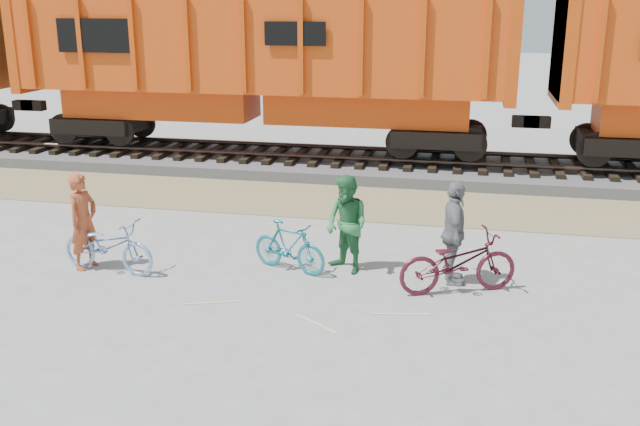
{
  "coord_description": "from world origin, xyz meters",
  "views": [
    {
      "loc": [
        2.9,
        -10.71,
        4.63
      ],
      "look_at": [
        0.28,
        1.5,
        0.91
      ],
      "focal_mm": 40.0,
      "sensor_mm": 36.0,
      "label": 1
    }
  ],
  "objects_px": {
    "person_solo": "(83,221)",
    "person_man": "(347,224)",
    "hopper_car_center": "(261,61)",
    "bicycle_blue": "(108,246)",
    "bicycle_teal": "(289,247)",
    "bicycle_maroon": "(458,262)",
    "person_woman": "(454,233)"
  },
  "relations": [
    {
      "from": "hopper_car_center",
      "to": "bicycle_blue",
      "type": "xyz_separation_m",
      "value": [
        -0.22,
        -8.85,
        -2.52
      ]
    },
    {
      "from": "bicycle_teal",
      "to": "bicycle_maroon",
      "type": "distance_m",
      "value": 2.98
    },
    {
      "from": "bicycle_blue",
      "to": "person_man",
      "type": "xyz_separation_m",
      "value": [
        4.13,
        0.9,
        0.39
      ]
    },
    {
      "from": "hopper_car_center",
      "to": "bicycle_teal",
      "type": "xyz_separation_m",
      "value": [
        2.9,
        -8.15,
        -2.55
      ]
    },
    {
      "from": "bicycle_blue",
      "to": "person_woman",
      "type": "height_order",
      "value": "person_woman"
    },
    {
      "from": "person_man",
      "to": "person_woman",
      "type": "relative_size",
      "value": 0.98
    },
    {
      "from": "hopper_car_center",
      "to": "person_solo",
      "type": "bearing_deg",
      "value": -94.72
    },
    {
      "from": "bicycle_blue",
      "to": "person_woman",
      "type": "xyz_separation_m",
      "value": [
        5.99,
        0.73,
        0.41
      ]
    },
    {
      "from": "bicycle_teal",
      "to": "person_solo",
      "type": "height_order",
      "value": "person_solo"
    },
    {
      "from": "bicycle_blue",
      "to": "bicycle_maroon",
      "type": "relative_size",
      "value": 0.92
    },
    {
      "from": "bicycle_blue",
      "to": "person_solo",
      "type": "height_order",
      "value": "person_solo"
    },
    {
      "from": "hopper_car_center",
      "to": "person_man",
      "type": "xyz_separation_m",
      "value": [
        3.9,
        -7.95,
        -2.13
      ]
    },
    {
      "from": "person_solo",
      "to": "person_man",
      "type": "xyz_separation_m",
      "value": [
        4.63,
        0.8,
        -0.0
      ]
    },
    {
      "from": "hopper_car_center",
      "to": "bicycle_blue",
      "type": "height_order",
      "value": "hopper_car_center"
    },
    {
      "from": "person_woman",
      "to": "bicycle_maroon",
      "type": "bearing_deg",
      "value": -173.86
    },
    {
      "from": "bicycle_teal",
      "to": "person_solo",
      "type": "relative_size",
      "value": 0.86
    },
    {
      "from": "bicycle_teal",
      "to": "person_man",
      "type": "xyz_separation_m",
      "value": [
        1.0,
        0.2,
        0.42
      ]
    },
    {
      "from": "bicycle_teal",
      "to": "bicycle_maroon",
      "type": "bearing_deg",
      "value": -76.02
    },
    {
      "from": "bicycle_blue",
      "to": "bicycle_maroon",
      "type": "height_order",
      "value": "bicycle_maroon"
    },
    {
      "from": "bicycle_teal",
      "to": "person_man",
      "type": "distance_m",
      "value": 1.1
    },
    {
      "from": "person_solo",
      "to": "person_man",
      "type": "bearing_deg",
      "value": -68.7
    },
    {
      "from": "bicycle_teal",
      "to": "person_woman",
      "type": "bearing_deg",
      "value": -68.29
    },
    {
      "from": "bicycle_maroon",
      "to": "person_woman",
      "type": "distance_m",
      "value": 0.55
    },
    {
      "from": "bicycle_teal",
      "to": "person_woman",
      "type": "xyz_separation_m",
      "value": [
        2.86,
        0.03,
        0.44
      ]
    },
    {
      "from": "person_woman",
      "to": "hopper_car_center",
      "type": "bearing_deg",
      "value": 27.46
    },
    {
      "from": "bicycle_blue",
      "to": "person_man",
      "type": "bearing_deg",
      "value": -69.56
    },
    {
      "from": "bicycle_blue",
      "to": "bicycle_teal",
      "type": "height_order",
      "value": "bicycle_blue"
    },
    {
      "from": "bicycle_maroon",
      "to": "person_solo",
      "type": "height_order",
      "value": "person_solo"
    },
    {
      "from": "person_solo",
      "to": "person_man",
      "type": "relative_size",
      "value": 1.0
    },
    {
      "from": "person_solo",
      "to": "person_woman",
      "type": "height_order",
      "value": "person_woman"
    },
    {
      "from": "bicycle_teal",
      "to": "person_man",
      "type": "bearing_deg",
      "value": -57.52
    },
    {
      "from": "bicycle_teal",
      "to": "person_solo",
      "type": "xyz_separation_m",
      "value": [
        -3.63,
        -0.6,
        0.42
      ]
    }
  ]
}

